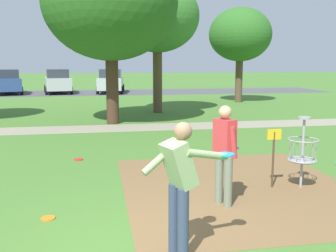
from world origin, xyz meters
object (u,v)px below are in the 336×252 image
parked_car_center_left (58,81)px  tree_near_left (157,17)px  player_foreground_watching (224,149)px  frisbee_by_tee (48,218)px  tree_mid_left (110,3)px  parked_car_leftmost (7,82)px  tree_near_right (240,35)px  player_throwing (180,181)px  parked_car_center_right (111,81)px  frisbee_mid_grass (79,159)px  disc_golf_basket (299,150)px

parked_car_center_left → tree_near_left: bearing=-65.3°
player_foreground_watching → frisbee_by_tee: (-2.89, -0.13, -0.96)m
tree_mid_left → parked_car_leftmost: 17.74m
tree_near_right → parked_car_center_left: 14.71m
frisbee_by_tee → parked_car_leftmost: 25.91m
player_throwing → tree_near_left: tree_near_left is taller
player_foreground_watching → parked_car_center_left: bearing=101.6°
tree_near_right → parked_car_center_right: tree_near_right is taller
tree_near_left → tree_near_right: (5.52, 3.98, -0.50)m
frisbee_by_tee → parked_car_center_left: bearing=95.1°
tree_near_left → player_foreground_watching: bearing=-93.3°
tree_near_left → tree_mid_left: 3.80m
tree_near_right → frisbee_mid_grass: bearing=-124.6°
frisbee_by_tee → tree_near_right: tree_near_right is taller
disc_golf_basket → tree_mid_left: (-3.25, 8.68, 3.85)m
frisbee_by_tee → parked_car_leftmost: (-5.94, 25.21, 0.91)m
tree_mid_left → parked_car_center_right: tree_mid_left is taller
tree_mid_left → tree_near_left: bearing=53.9°
tree_mid_left → parked_car_center_left: (-3.63, 15.84, -3.68)m
frisbee_by_tee → parked_car_center_left: (-2.28, 25.30, 0.91)m
disc_golf_basket → player_throwing: 3.65m
frisbee_mid_grass → tree_mid_left: (1.07, 5.73, 4.59)m
player_foreground_watching → frisbee_mid_grass: (-2.60, 3.60, -0.96)m
player_foreground_watching → parked_car_center_right: bearing=92.6°
disc_golf_basket → parked_car_leftmost: size_ratio=0.31×
frisbee_mid_grass → tree_near_right: (8.82, 12.79, 3.95)m
frisbee_by_tee → parked_car_leftmost: parked_car_leftmost is taller
frisbee_mid_grass → frisbee_by_tee: bearing=-94.4°
parked_car_leftmost → frisbee_mid_grass: bearing=-73.8°
tree_near_left → player_throwing: bearing=-97.4°
tree_near_right → parked_car_center_right: 11.61m
parked_car_center_right → player_throwing: bearing=-89.9°
tree_near_left → tree_near_right: bearing=35.8°
frisbee_mid_grass → parked_car_center_left: 21.75m
player_foreground_watching → frisbee_mid_grass: player_foreground_watching is taller
tree_near_left → parked_car_center_left: size_ratio=1.39×
disc_golf_basket → parked_car_center_right: 24.36m
player_throwing → parked_car_leftmost: parked_car_leftmost is taller
disc_golf_basket → player_throwing: size_ratio=0.81×
disc_golf_basket → parked_car_center_left: parked_car_center_left is taller
parked_car_center_left → tree_mid_left: bearing=-77.1°
parked_car_leftmost → parked_car_center_left: 3.66m
disc_golf_basket → tree_near_left: bearing=94.9°
player_foreground_watching → player_throwing: bearing=-123.7°
parked_car_leftmost → parked_car_center_left: same height
tree_near_left → tree_mid_left: tree_mid_left is taller
player_throwing → parked_car_center_right: 26.49m
parked_car_center_left → parked_car_center_right: same height
tree_mid_left → frisbee_by_tee: bearing=-98.1°
tree_near_right → parked_car_center_right: bearing=131.0°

